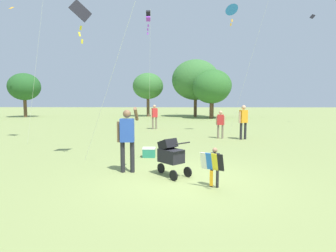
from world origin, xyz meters
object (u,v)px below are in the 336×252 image
child_with_butterfly_kite (214,164)px  kite_orange_delta (232,11)px  person_adult_flyer (127,135)px  person_red_shirt (220,122)px  kite_adult_black (82,18)px  person_couple_left (154,115)px  person_sitting_far (243,119)px  kite_blue_high (148,17)px  cooler_box (149,152)px  stroller (170,154)px

child_with_butterfly_kite → kite_orange_delta: kite_orange_delta is taller
person_adult_flyer → person_red_shirt: size_ratio=1.27×
kite_adult_black → person_adult_flyer: bearing=-41.1°
kite_adult_black → person_couple_left: size_ratio=3.18×
kite_adult_black → person_sitting_far: (6.51, 5.17, -3.65)m
kite_blue_high → person_couple_left: (0.18, 2.11, -5.91)m
person_red_shirt → cooler_box: 5.92m
person_couple_left → kite_blue_high: bearing=-95.0°
kite_orange_delta → person_red_shirt: size_ratio=5.05×
person_red_shirt → person_couple_left: bearing=130.3°
cooler_box → kite_blue_high: bearing=95.2°
child_with_butterfly_kite → kite_blue_high: kite_blue_high is taller
person_adult_flyer → cooler_box: person_adult_flyer is taller
person_adult_flyer → kite_orange_delta: size_ratio=0.25×
kite_orange_delta → stroller: bearing=-110.1°
stroller → person_red_shirt: size_ratio=0.70×
person_red_shirt → person_sitting_far: size_ratio=0.83×
person_adult_flyer → cooler_box: size_ratio=4.16×
child_with_butterfly_kite → kite_blue_high: (-2.51, 10.64, 6.32)m
person_adult_flyer → person_red_shirt: (3.75, 6.93, -0.21)m
kite_blue_high → person_sitting_far: 8.22m
kite_blue_high → stroller: bearing=-81.4°
child_with_butterfly_kite → cooler_box: 3.91m
child_with_butterfly_kite → person_sitting_far: bearing=72.0°
child_with_butterfly_kite → person_red_shirt: (1.47, 8.27, 0.29)m
kite_adult_black → person_red_shirt: bearing=45.5°
person_adult_flyer → person_couple_left: size_ratio=1.12×
person_adult_flyer → kite_blue_high: kite_blue_high is taller
person_couple_left → cooler_box: (0.47, -9.33, -0.81)m
stroller → kite_orange_delta: (3.36, 9.19, 6.47)m
child_with_butterfly_kite → person_couple_left: 12.97m
person_sitting_far → cooler_box: 6.40m
child_with_butterfly_kite → cooler_box: size_ratio=2.12×
kite_orange_delta → person_red_shirt: bearing=-113.9°
kite_adult_black → cooler_box: 5.01m
kite_orange_delta → person_red_shirt: (-0.84, -1.90, -6.21)m
stroller → person_red_shirt: bearing=71.0°
person_red_shirt → person_sitting_far: person_sitting_far is taller
person_adult_flyer → kite_orange_delta: (4.59, 8.83, 6.00)m
person_red_shirt → cooler_box: person_red_shirt is taller
person_adult_flyer → person_sitting_far: size_ratio=1.06×
person_couple_left → cooler_box: person_couple_left is taller
person_adult_flyer → cooler_box: bearing=78.6°
person_couple_left → person_sitting_far: bearing=-44.4°
person_couple_left → child_with_butterfly_kite: bearing=-79.6°
child_with_butterfly_kite → stroller: stroller is taller
kite_blue_high → person_red_shirt: size_ratio=4.96×
child_with_butterfly_kite → person_red_shirt: bearing=79.9°
child_with_butterfly_kite → stroller: bearing=136.9°
child_with_butterfly_kite → person_adult_flyer: bearing=149.5°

